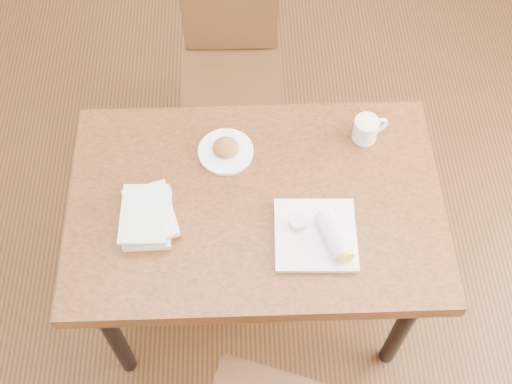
{
  "coord_description": "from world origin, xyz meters",
  "views": [
    {
      "loc": [
        -0.04,
        -1.09,
        2.56
      ],
      "look_at": [
        0.0,
        0.0,
        0.8
      ],
      "focal_mm": 45.0,
      "sensor_mm": 36.0,
      "label": 1
    }
  ],
  "objects_px": {
    "coffee_mug": "(367,129)",
    "chair_far": "(231,57)",
    "book_stack": "(148,216)",
    "plate_burrito": "(321,235)",
    "plate_scone": "(226,150)",
    "table": "(256,213)"
  },
  "relations": [
    {
      "from": "chair_far",
      "to": "plate_burrito",
      "type": "bearing_deg",
      "value": -74.23
    },
    {
      "from": "plate_scone",
      "to": "book_stack",
      "type": "bearing_deg",
      "value": -134.41
    },
    {
      "from": "table",
      "to": "coffee_mug",
      "type": "height_order",
      "value": "coffee_mug"
    },
    {
      "from": "plate_burrito",
      "to": "table",
      "type": "bearing_deg",
      "value": 142.83
    },
    {
      "from": "plate_burrito",
      "to": "chair_far",
      "type": "bearing_deg",
      "value": 105.77
    },
    {
      "from": "table",
      "to": "plate_burrito",
      "type": "relative_size",
      "value": 4.66
    },
    {
      "from": "chair_far",
      "to": "coffee_mug",
      "type": "height_order",
      "value": "chair_far"
    },
    {
      "from": "plate_scone",
      "to": "coffee_mug",
      "type": "bearing_deg",
      "value": 6.59
    },
    {
      "from": "plate_burrito",
      "to": "book_stack",
      "type": "height_order",
      "value": "plate_burrito"
    },
    {
      "from": "table",
      "to": "book_stack",
      "type": "height_order",
      "value": "book_stack"
    },
    {
      "from": "table",
      "to": "plate_burrito",
      "type": "distance_m",
      "value": 0.27
    },
    {
      "from": "coffee_mug",
      "to": "chair_far",
      "type": "bearing_deg",
      "value": 128.58
    },
    {
      "from": "table",
      "to": "book_stack",
      "type": "bearing_deg",
      "value": -169.46
    },
    {
      "from": "table",
      "to": "coffee_mug",
      "type": "relative_size",
      "value": 9.78
    },
    {
      "from": "plate_scone",
      "to": "book_stack",
      "type": "height_order",
      "value": "plate_scone"
    },
    {
      "from": "chair_far",
      "to": "table",
      "type": "bearing_deg",
      "value": -84.53
    },
    {
      "from": "book_stack",
      "to": "coffee_mug",
      "type": "bearing_deg",
      "value": 22.91
    },
    {
      "from": "chair_far",
      "to": "coffee_mug",
      "type": "xyz_separation_m",
      "value": [
        0.47,
        -0.59,
        0.25
      ]
    },
    {
      "from": "chair_far",
      "to": "plate_burrito",
      "type": "relative_size",
      "value": 3.6
    },
    {
      "from": "plate_burrito",
      "to": "book_stack",
      "type": "bearing_deg",
      "value": 171.06
    },
    {
      "from": "plate_scone",
      "to": "plate_burrito",
      "type": "bearing_deg",
      "value": -49.05
    },
    {
      "from": "chair_far",
      "to": "plate_burrito",
      "type": "xyz_separation_m",
      "value": [
        0.28,
        -0.99,
        0.23
      ]
    }
  ]
}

